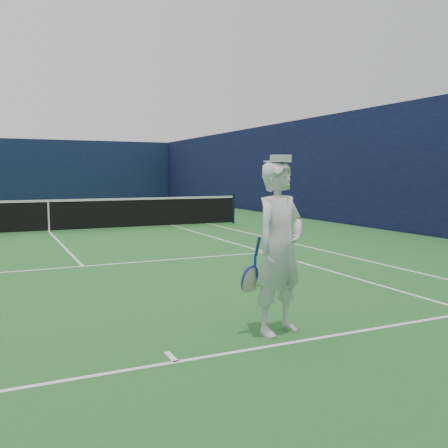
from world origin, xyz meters
name	(u,v)px	position (x,y,z in m)	size (l,w,h in m)	color
ground	(49,232)	(0.00, 0.00, 0.00)	(80.00, 80.00, 0.00)	#256228
court_markings	(49,232)	(0.00, 0.00, 0.00)	(11.03, 23.83, 0.01)	white
windscreen_fence	(47,167)	(0.00, 0.00, 2.00)	(20.12, 36.12, 4.00)	#0E1834
tennis_net	(49,214)	(0.00, 0.00, 0.55)	(12.88, 0.09, 1.07)	#141E4C
tennis_player	(280,247)	(1.38, -11.51, 0.99)	(0.90, 0.67, 2.02)	white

